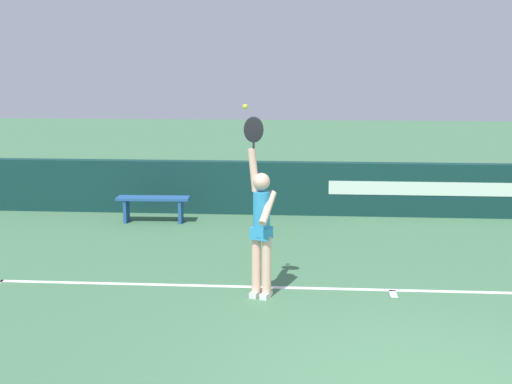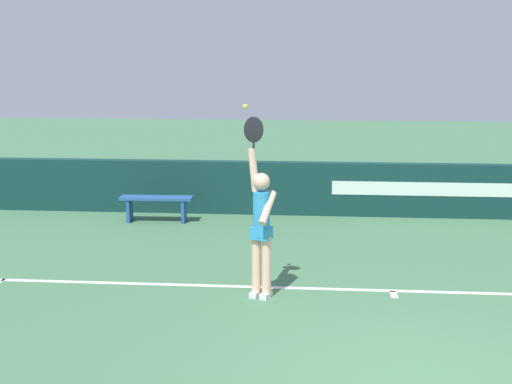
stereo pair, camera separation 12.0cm
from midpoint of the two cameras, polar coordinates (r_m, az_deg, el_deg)
court_lines at (r=7.40m, az=13.94°, el=-14.78°), size 11.36×5.59×0.00m
back_wall at (r=14.31m, az=9.52°, el=0.21°), size 16.87×0.28×1.09m
tennis_player at (r=9.21m, az=0.79°, el=-2.64°), size 0.46×0.46×2.45m
tennis_ball at (r=9.05m, az=-0.51°, el=7.04°), size 0.07×0.07×0.07m
courtside_bench_near at (r=13.74m, az=-7.95°, el=-0.90°), size 1.43×0.40×0.51m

